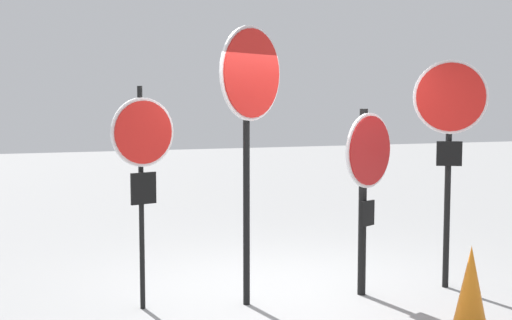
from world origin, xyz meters
TOP-DOWN VIEW (x-y plane):
  - ground_plane at (0.00, 0.00)m, footprint 40.00×40.00m
  - stop_sign_0 at (-1.60, -0.06)m, footprint 0.64×0.24m
  - stop_sign_1 at (-0.57, -0.25)m, footprint 0.78×0.54m
  - stop_sign_2 at (0.68, -0.30)m, footprint 0.69×0.39m
  - stop_sign_3 at (1.64, -0.33)m, footprint 0.72×0.36m
  - traffic_cone_0 at (1.10, -1.54)m, footprint 0.37×0.37m

SIDE VIEW (x-z plane):
  - ground_plane at x=0.00m, z-range 0.00..0.00m
  - traffic_cone_0 at x=1.10m, z-range 0.00..0.75m
  - stop_sign_2 at x=0.68m, z-range 0.35..2.30m
  - stop_sign_0 at x=-1.60m, z-range 0.48..2.67m
  - stop_sign_3 at x=1.64m, z-range 0.58..3.06m
  - stop_sign_1 at x=-0.57m, z-range 0.68..3.46m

